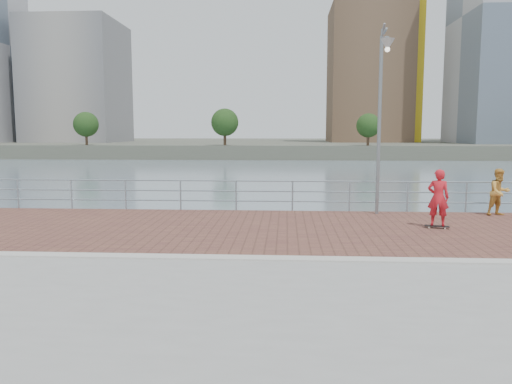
# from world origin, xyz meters

# --- Properties ---
(water) EXTENTS (400.00, 400.00, 0.00)m
(water) POSITION_xyz_m (0.00, 0.00, -2.00)
(water) COLOR slate
(water) RESTS_ON ground
(brick_lane) EXTENTS (40.00, 6.80, 0.02)m
(brick_lane) POSITION_xyz_m (0.00, 3.60, 0.01)
(brick_lane) COLOR brown
(brick_lane) RESTS_ON seawall
(curb) EXTENTS (40.00, 0.40, 0.06)m
(curb) POSITION_xyz_m (0.00, 0.00, 0.03)
(curb) COLOR #B7B5AD
(curb) RESTS_ON seawall
(far_shore) EXTENTS (320.00, 95.00, 2.50)m
(far_shore) POSITION_xyz_m (0.00, 122.50, -0.75)
(far_shore) COLOR #4C5142
(far_shore) RESTS_ON ground
(guardrail) EXTENTS (39.06, 0.06, 1.13)m
(guardrail) POSITION_xyz_m (0.00, 7.00, 0.69)
(guardrail) COLOR #8C9EA8
(guardrail) RESTS_ON brick_lane
(street_lamp) EXTENTS (0.45, 1.30, 6.11)m
(street_lamp) POSITION_xyz_m (3.97, 6.05, 4.34)
(street_lamp) COLOR gray
(street_lamp) RESTS_ON brick_lane
(skateboard) EXTENTS (0.72, 0.35, 0.08)m
(skateboard) POSITION_xyz_m (5.28, 3.91, 0.08)
(skateboard) COLOR black
(skateboard) RESTS_ON brick_lane
(skateboarder) EXTENTS (0.69, 0.54, 1.68)m
(skateboarder) POSITION_xyz_m (5.28, 3.91, 0.94)
(skateboarder) COLOR red
(skateboarder) RESTS_ON skateboard
(bystander) EXTENTS (0.93, 0.81, 1.61)m
(bystander) POSITION_xyz_m (8.07, 6.38, 0.82)
(bystander) COLOR gold
(bystander) RESTS_ON brick_lane
(skyline) EXTENTS (233.00, 41.00, 59.62)m
(skyline) POSITION_xyz_m (26.10, 104.07, 22.62)
(skyline) COLOR #ADA38E
(skyline) RESTS_ON far_shore
(shoreline_trees) EXTENTS (109.22, 4.84, 6.45)m
(shoreline_trees) POSITION_xyz_m (-9.91, 77.00, 4.16)
(shoreline_trees) COLOR #473323
(shoreline_trees) RESTS_ON far_shore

